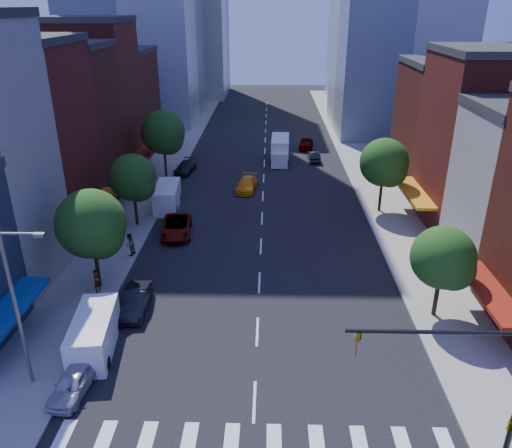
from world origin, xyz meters
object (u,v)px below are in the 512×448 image
(parked_car_second, at_px, (136,301))
(taxi, at_px, (247,184))
(traffic_car_oncoming, at_px, (314,156))
(parked_car_front, at_px, (73,383))
(parked_car_third, at_px, (177,227))
(cargo_van_far, at_px, (167,197))
(box_truck, at_px, (280,150))
(pedestrian_far, at_px, (130,245))
(parked_car_rear, at_px, (185,167))
(cargo_van_near, at_px, (94,335))
(traffic_car_far, at_px, (306,143))
(pedestrian_near, at_px, (97,281))

(parked_car_second, distance_m, taxi, 24.47)
(parked_car_second, bearing_deg, traffic_car_oncoming, 64.61)
(parked_car_front, height_order, parked_car_third, parked_car_third)
(cargo_van_far, relative_size, taxi, 1.20)
(box_truck, distance_m, pedestrian_far, 30.08)
(cargo_van_far, distance_m, box_truck, 20.34)
(parked_car_third, bearing_deg, parked_car_front, -101.79)
(parked_car_third, height_order, pedestrian_far, pedestrian_far)
(parked_car_second, xyz_separation_m, parked_car_rear, (-1.35, 29.69, -0.05))
(parked_car_second, bearing_deg, pedestrian_far, 104.29)
(box_truck, bearing_deg, cargo_van_near, -104.28)
(cargo_van_near, xyz_separation_m, box_truck, (11.50, 39.36, 0.28))
(traffic_car_oncoming, bearing_deg, cargo_van_far, 44.25)
(parked_car_rear, xyz_separation_m, box_truck, (11.52, 5.30, 0.73))
(cargo_van_far, xyz_separation_m, traffic_car_oncoming, (15.90, 16.78, -0.52))
(parked_car_second, distance_m, cargo_van_far, 18.27)
(cargo_van_near, relative_size, traffic_car_oncoming, 1.43)
(parked_car_third, relative_size, taxi, 1.14)
(cargo_van_far, bearing_deg, parked_car_rear, 85.98)
(cargo_van_near, height_order, cargo_van_far, cargo_van_far)
(parked_car_rear, bearing_deg, parked_car_third, -75.89)
(taxi, bearing_deg, parked_car_rear, 148.51)
(parked_car_second, bearing_deg, parked_car_front, -102.62)
(parked_car_front, relative_size, parked_car_second, 0.87)
(cargo_van_far, bearing_deg, parked_car_third, -76.44)
(traffic_car_oncoming, bearing_deg, parked_car_front, 67.31)
(taxi, height_order, traffic_car_far, traffic_car_far)
(cargo_van_near, height_order, traffic_car_oncoming, cargo_van_near)
(parked_car_second, xyz_separation_m, taxi, (6.35, 23.63, -0.04))
(taxi, bearing_deg, pedestrian_far, -111.85)
(taxi, bearing_deg, traffic_car_oncoming, 60.86)
(taxi, xyz_separation_m, traffic_car_far, (7.64, 17.46, 0.11))
(traffic_car_far, bearing_deg, cargo_van_near, 77.69)
(parked_car_rear, height_order, pedestrian_near, pedestrian_near)
(parked_car_third, xyz_separation_m, cargo_van_far, (-1.99, 6.26, 0.42))
(taxi, bearing_deg, traffic_car_far, 73.06)
(parked_car_front, bearing_deg, cargo_van_far, 96.24)
(parked_car_rear, bearing_deg, parked_car_second, -79.73)
(cargo_van_far, height_order, traffic_car_far, cargo_van_far)
(traffic_car_far, height_order, box_truck, box_truck)
(parked_car_second, height_order, cargo_van_near, cargo_van_near)
(taxi, relative_size, traffic_car_oncoming, 1.21)
(parked_car_third, bearing_deg, traffic_car_oncoming, 52.87)
(parked_car_third, relative_size, cargo_van_far, 0.95)
(pedestrian_far, bearing_deg, cargo_van_near, 22.27)
(traffic_car_far, bearing_deg, traffic_car_oncoming, 101.66)
(parked_car_front, height_order, taxi, taxi)
(pedestrian_near, bearing_deg, cargo_van_near, -142.82)
(parked_car_third, distance_m, pedestrian_far, 5.27)
(parked_car_third, xyz_separation_m, parked_car_rear, (-2.00, 17.73, -0.07))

